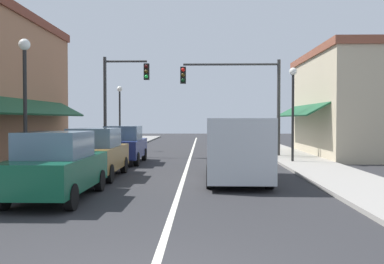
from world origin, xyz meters
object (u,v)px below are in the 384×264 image
parked_car_third_left (124,145)px  street_lamp_left_near (25,86)px  parked_car_second_left (95,153)px  street_lamp_right_mid (293,99)px  van_in_lane (236,147)px  street_lamp_left_far (120,107)px  parked_car_nearest_left (56,166)px  traffic_signal_mast_arm (243,90)px  traffic_signal_left_corner (119,91)px

parked_car_third_left → street_lamp_left_near: (-1.85, -7.00, 2.24)m
parked_car_second_left → street_lamp_right_mid: size_ratio=0.91×
parked_car_third_left → van_in_lane: bearing=-51.2°
street_lamp_left_far → parked_car_nearest_left: bearing=-84.5°
traffic_signal_mast_arm → street_lamp_left_near: traffic_signal_mast_arm is taller
parked_car_second_left → traffic_signal_mast_arm: 10.63m
street_lamp_left_near → street_lamp_left_far: 15.37m
street_lamp_left_near → parked_car_third_left: bearing=75.2°
parked_car_third_left → traffic_signal_left_corner: (-0.92, 3.76, 2.76)m
traffic_signal_left_corner → street_lamp_right_mid: 9.68m
parked_car_third_left → street_lamp_right_mid: 8.25m
parked_car_second_left → van_in_lane: van_in_lane is taller
traffic_signal_left_corner → street_lamp_left_near: size_ratio=1.21×
van_in_lane → street_lamp_left_near: bearing=-170.2°
traffic_signal_mast_arm → parked_car_nearest_left: bearing=-115.4°
traffic_signal_left_corner → street_lamp_left_far: (-0.86, 4.61, -0.71)m
street_lamp_left_near → street_lamp_right_mid: street_lamp_left_near is taller
traffic_signal_left_corner → street_lamp_right_mid: size_ratio=1.24×
parked_car_nearest_left → traffic_signal_left_corner: size_ratio=0.74×
traffic_signal_left_corner → parked_car_nearest_left: bearing=-86.3°
parked_car_third_left → van_in_lane: (4.87, -5.94, 0.27)m
parked_car_third_left → traffic_signal_left_corner: bearing=103.2°
parked_car_third_left → traffic_signal_mast_arm: 7.25m
traffic_signal_mast_arm → street_lamp_right_mid: traffic_signal_mast_arm is taller
traffic_signal_mast_arm → street_lamp_right_mid: 3.85m
parked_car_nearest_left → street_lamp_right_mid: street_lamp_right_mid is taller
street_lamp_left_near → street_lamp_left_far: size_ratio=1.08×
van_in_lane → street_lamp_left_far: bearing=115.7°
traffic_signal_left_corner → street_lamp_left_far: 4.74m
street_lamp_left_near → street_lamp_right_mid: bearing=35.3°
parked_car_third_left → traffic_signal_left_corner: traffic_signal_left_corner is taller
parked_car_nearest_left → parked_car_third_left: bearing=90.1°
parked_car_nearest_left → van_in_lane: 6.05m
street_lamp_left_far → street_lamp_left_near: bearing=-90.3°
van_in_lane → traffic_signal_mast_arm: (1.04, 9.08, 2.52)m
parked_car_nearest_left → street_lamp_left_near: (-1.80, 2.44, 2.24)m
parked_car_nearest_left → parked_car_second_left: size_ratio=1.00×
parked_car_nearest_left → street_lamp_right_mid: bearing=49.9°
parked_car_second_left → street_lamp_left_far: (-1.68, 13.54, 2.05)m
parked_car_third_left → traffic_signal_left_corner: size_ratio=0.74×
van_in_lane → traffic_signal_mast_arm: traffic_signal_mast_arm is taller
parked_car_third_left → street_lamp_left_near: 7.58m
traffic_signal_mast_arm → street_lamp_left_far: 9.33m
parked_car_third_left → traffic_signal_mast_arm: size_ratio=0.76×
parked_car_nearest_left → traffic_signal_mast_arm: 14.20m
parked_car_second_left → traffic_signal_left_corner: (-0.82, 8.93, 2.76)m
parked_car_nearest_left → street_lamp_left_far: bearing=95.9°
van_in_lane → traffic_signal_left_corner: size_ratio=0.94×
parked_car_nearest_left → street_lamp_left_far: 18.01m
street_lamp_left_near → street_lamp_left_far: (0.07, 15.37, -0.19)m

